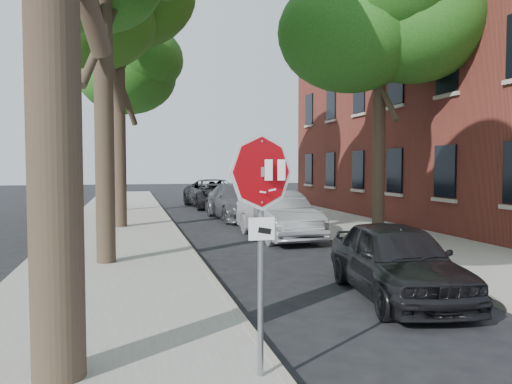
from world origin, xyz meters
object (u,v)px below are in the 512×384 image
tree_far (114,69)px  car_b (278,216)px  stop_sign (261,207)px  apartment_building (500,47)px  car_c (238,202)px  tree_mid_b (117,12)px  tree_right (378,19)px  car_d (214,194)px  car_a (396,260)px

tree_far → car_b: size_ratio=2.02×
stop_sign → apartment_building: bearing=43.7°
car_b → car_c: (0.00, 6.10, 0.01)m
stop_sign → tree_far: 21.88m
car_b → stop_sign: bearing=-110.4°
tree_far → car_c: tree_far is taller
tree_mid_b → car_c: bearing=24.9°
apartment_building → tree_right: apartment_building is taller
car_b → car_d: bearing=87.4°
car_a → stop_sign: bearing=-130.5°
tree_mid_b → car_a: size_ratio=2.57×
apartment_building → car_a: (-11.40, -11.09, -6.97)m
apartment_building → car_c: 13.54m
stop_sign → tree_mid_b: 15.48m
tree_far → car_d: (5.28, 1.57, -6.41)m
car_d → tree_far: bearing=-167.5°
car_b → car_c: bearing=87.2°
tree_right → car_b: 7.29m
tree_mid_b → tree_right: tree_mid_b is taller
tree_far → car_a: tree_far is taller
apartment_building → stop_sign: size_ratio=7.74×
apartment_building → tree_mid_b: 16.43m
apartment_building → tree_far: bearing=157.0°
car_c → car_d: (-0.04, 6.22, 0.03)m
stop_sign → tree_right: 13.23m
tree_right → car_a: size_ratio=2.31×
tree_mid_b → car_d: (4.98, 8.56, -7.19)m
tree_mid_b → car_b: 9.58m
stop_sign → car_d: size_ratio=0.45×
car_a → car_d: size_ratio=0.70×
apartment_building → tree_right: size_ratio=2.17×
stop_sign → car_c: bearing=78.7°
stop_sign → car_d: stop_sign is taller
apartment_building → car_c: size_ratio=3.78×
tree_mid_b → tree_far: size_ratio=1.11×
tree_far → car_b: (5.32, -10.76, -6.45)m
apartment_building → tree_mid_b: (-16.42, 0.12, 0.34)m
stop_sign → tree_mid_b: bearing=96.9°
stop_sign → car_a: (3.30, 2.94, -1.26)m
apartment_building → car_a: apartment_building is taller
car_d → tree_mid_b: bearing=-124.2°
stop_sign → tree_right: size_ratio=0.28×
car_a → car_d: (-0.04, 19.77, 0.12)m
tree_mid_b → car_b: size_ratio=2.24×
apartment_building → stop_sign: bearing=-136.3°
tree_far → car_c: 9.56m
tree_far → car_a: (5.32, -18.20, -6.53)m
tree_mid_b → car_c: size_ratio=1.94×
tree_right → car_d: 14.52m
apartment_building → stop_sign: apartment_building is taller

